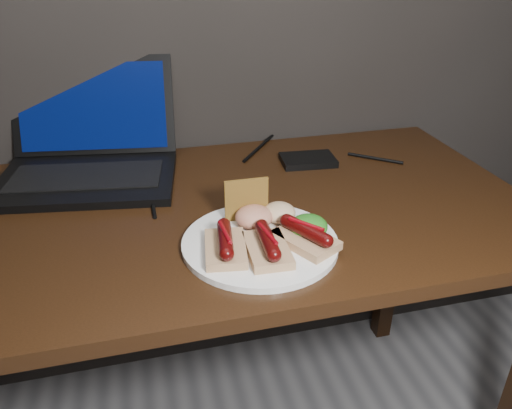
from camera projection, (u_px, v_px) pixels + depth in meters
The scene contains 12 objects.
desk at pixel (204, 245), 1.08m from camera, with size 1.40×0.70×0.75m.
laptop at pixel (89, 152), 1.17m from camera, with size 0.44×0.41×0.25m.
hard_drive at pixel (308, 160), 1.24m from camera, with size 0.13×0.09×0.02m, color black.
desk_cables at pixel (197, 177), 1.17m from camera, with size 0.97×0.43×0.01m.
plate at pixel (260, 243), 0.91m from camera, with size 0.29×0.29×0.01m, color white.
bread_sausage_left at pixel (225, 244), 0.86m from camera, with size 0.09×0.12×0.04m.
bread_sausage_center at pixel (268, 245), 0.86m from camera, with size 0.07×0.12×0.04m.
bread_sausage_right at pixel (306, 236), 0.89m from camera, with size 0.12×0.13×0.04m.
crispbread at pixel (246, 199), 0.96m from camera, with size 0.09×0.01×0.09m, color olive.
salad_greens at pixel (309, 226), 0.91m from camera, with size 0.07×0.07×0.04m, color #1A5B12.
salsa_mound at pixel (254, 217), 0.94m from camera, with size 0.07×0.07×0.04m, color #A91013.
coleslaw_mound at pixel (279, 212), 0.96m from camera, with size 0.06×0.06×0.04m, color beige.
Camera 1 is at (-0.11, 0.47, 1.25)m, focal length 35.00 mm.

